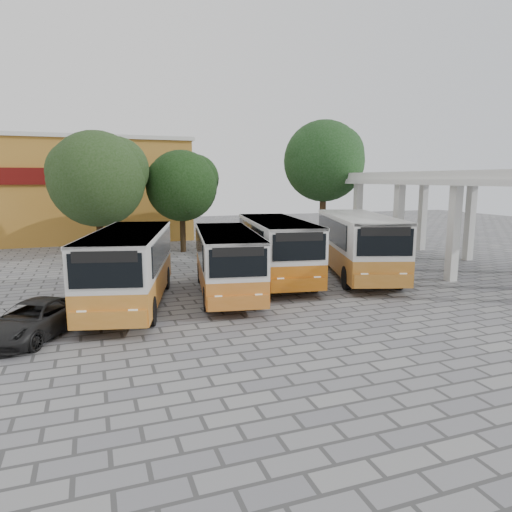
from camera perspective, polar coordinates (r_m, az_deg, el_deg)
name	(u,v)px	position (r m, az deg, el deg)	size (l,w,h in m)	color
ground	(329,304)	(18.78, 9.07, -5.97)	(90.00, 90.00, 0.00)	gray
terminal_shelter	(466,181)	(27.66, 24.78, 8.55)	(6.80, 15.80, 5.40)	silver
shophouse_block	(63,189)	(41.85, -23.00, 7.70)	(20.40, 10.40, 8.30)	#AA7225
bus_far_left	(130,263)	(18.66, -15.52, -0.85)	(4.45, 8.75, 2.99)	#C37726
bus_centre_left	(227,258)	(19.84, -3.65, -0.26)	(3.66, 8.04, 2.78)	#BF6A21
bus_centre_right	(277,246)	(22.63, 2.58, 1.32)	(3.88, 8.70, 3.01)	#B65C0D
bus_far_right	(358,241)	(23.99, 12.65, 1.80)	(5.28, 9.40, 3.18)	#B56F24
tree_left	(98,176)	(30.27, -19.15, 9.45)	(6.20, 5.90, 7.95)	black
tree_middle	(182,184)	(31.84, -9.19, 8.94)	(5.06, 4.82, 6.95)	#302212
tree_right	(325,159)	(33.14, 8.58, 11.96)	(5.95, 5.67, 9.08)	#49321E
parked_car	(34,319)	(16.33, -26.05, -7.13)	(1.91, 4.13, 1.15)	black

